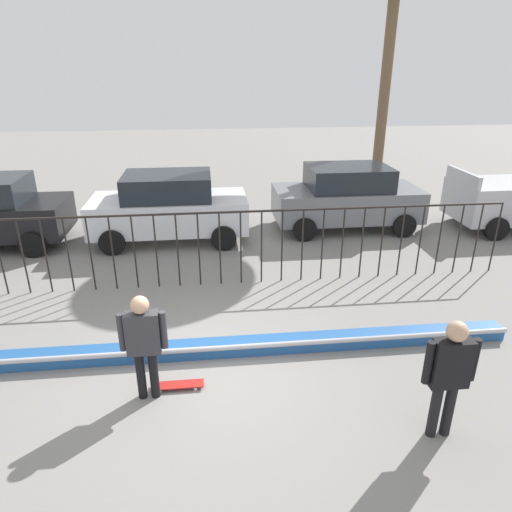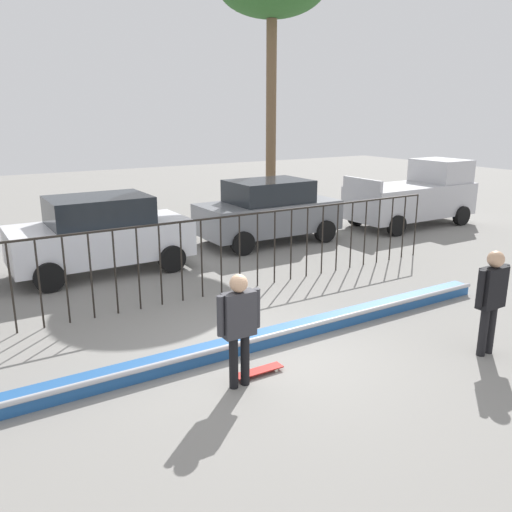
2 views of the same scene
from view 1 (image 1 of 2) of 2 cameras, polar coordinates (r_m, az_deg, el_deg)
The scene contains 8 objects.
ground_plane at distance 7.88m, azimuth -6.87°, elevation -13.83°, with size 60.00×60.00×0.00m, color gray.
bowl_coping_ledge at distance 8.16m, azimuth -6.91°, elevation -11.36°, with size 11.00×0.41×0.27m.
perimeter_fence at distance 10.19m, azimuth -7.15°, elevation 1.87°, with size 14.04×0.04×1.72m.
skateboarder at distance 6.89m, azimuth -13.79°, elevation -9.95°, with size 0.69×0.26×1.71m.
skateboard at distance 7.52m, azimuth -9.65°, elevation -15.48°, with size 0.80×0.20×0.07m.
camera_operator at distance 6.54m, azimuth 22.88°, elevation -12.87°, with size 0.71×0.27×1.77m.
parked_car_white at distance 13.11m, azimuth -10.72°, elevation 6.01°, with size 4.30×2.12×1.90m.
parked_car_gray at distance 14.12m, azimuth 11.19°, elevation 7.19°, with size 4.30×2.12×1.90m.
Camera 1 is at (0.22, -6.33, 4.69)m, focal length 32.25 mm.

